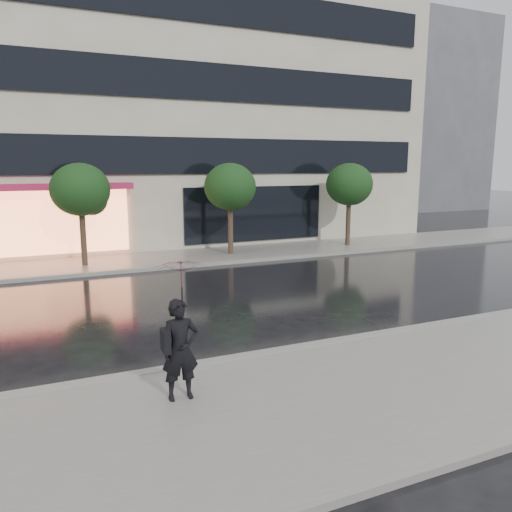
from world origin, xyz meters
TOP-DOWN VIEW (x-y plane):
  - ground at (0.00, 0.00)m, footprint 120.00×120.00m
  - sidewalk_near at (0.00, -3.25)m, footprint 60.00×4.50m
  - sidewalk_far at (0.00, 10.25)m, footprint 60.00×3.50m
  - curb_near at (0.00, -1.00)m, footprint 60.00×0.25m
  - curb_far at (0.00, 8.50)m, footprint 60.00×0.25m
  - office_building at (-0.00, 17.97)m, footprint 30.00×12.76m
  - bg_building_right at (26.00, 28.00)m, footprint 12.00×12.00m
  - tree_mid_west at (-2.94, 10.03)m, footprint 2.20×2.20m
  - tree_mid_east at (3.06, 10.03)m, footprint 2.20×2.20m
  - tree_far_east at (9.06, 10.03)m, footprint 2.20×2.20m
  - pedestrian_with_umbrella at (-2.57, -2.29)m, footprint 0.92×0.93m

SIDE VIEW (x-z plane):
  - ground at x=0.00m, z-range 0.00..0.00m
  - sidewalk_near at x=0.00m, z-range 0.00..0.12m
  - sidewalk_far at x=0.00m, z-range 0.00..0.12m
  - curb_near at x=0.00m, z-range 0.00..0.14m
  - curb_far at x=0.00m, z-range 0.00..0.14m
  - pedestrian_with_umbrella at x=-2.57m, z-range 0.46..2.79m
  - tree_mid_west at x=-2.94m, z-range 0.93..4.92m
  - tree_mid_east at x=3.06m, z-range 0.93..4.92m
  - tree_far_east at x=9.06m, z-range 0.93..4.92m
  - bg_building_right at x=26.00m, z-range 0.00..16.00m
  - office_building at x=0.00m, z-range 0.00..18.00m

